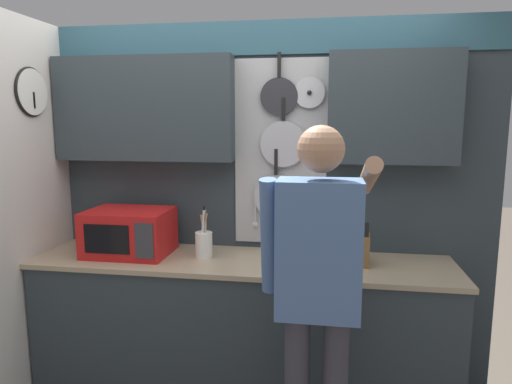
{
  "coord_description": "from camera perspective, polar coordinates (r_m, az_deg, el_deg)",
  "views": [
    {
      "loc": [
        0.51,
        -2.64,
        1.73
      ],
      "look_at": [
        0.06,
        0.19,
        1.28
      ],
      "focal_mm": 32.0,
      "sensor_mm": 36.0,
      "label": 1
    }
  ],
  "objects": [
    {
      "name": "knife_block",
      "position": [
        2.76,
        12.84,
        -6.97
      ],
      "size": [
        0.12,
        0.16,
        0.26
      ],
      "color": "brown",
      "rests_on": "base_cabinet_counter"
    },
    {
      "name": "base_cabinet_counter",
      "position": [
        2.98,
        -1.82,
        -16.7
      ],
      "size": [
        2.56,
        0.6,
        0.89
      ],
      "color": "#2D383D",
      "rests_on": "ground_plane"
    },
    {
      "name": "utensil_crock",
      "position": [
        2.86,
        -6.53,
        -6.25
      ],
      "size": [
        0.11,
        0.11,
        0.33
      ],
      "color": "white",
      "rests_on": "base_cabinet_counter"
    },
    {
      "name": "person",
      "position": [
        2.15,
        7.77,
        -10.39
      ],
      "size": [
        0.54,
        0.65,
        1.71
      ],
      "color": "#383842",
      "rests_on": "ground_plane"
    },
    {
      "name": "back_wall_unit",
      "position": [
        2.96,
        -1.31,
        3.59
      ],
      "size": [
        3.13,
        0.2,
        2.34
      ],
      "color": "#2D383D",
      "rests_on": "ground_plane"
    },
    {
      "name": "microwave",
      "position": [
        3.01,
        -15.55,
        -4.83
      ],
      "size": [
        0.51,
        0.39,
        0.28
      ],
      "color": "red",
      "rests_on": "base_cabinet_counter"
    }
  ]
}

